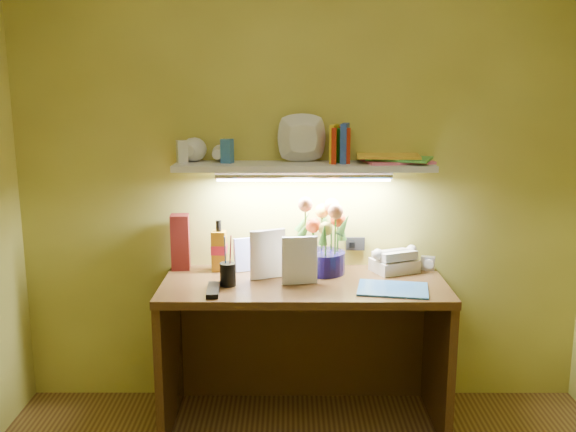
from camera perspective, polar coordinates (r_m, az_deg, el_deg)
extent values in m
cube|color=#371E0F|center=(3.31, 1.40, -12.05)|extent=(1.40, 0.60, 0.75)
cube|color=silver|center=(3.45, 12.32, -4.11)|extent=(0.08, 0.06, 0.07)
cube|color=#5B1512|center=(3.40, -9.55, -2.29)|extent=(0.10, 0.10, 0.29)
cylinder|color=black|center=(3.11, -5.38, -4.49)|extent=(0.08, 0.08, 0.19)
cube|color=black|center=(3.04, -6.67, -6.55)|extent=(0.07, 0.20, 0.02)
cube|color=#2C65A8|center=(3.10, 9.30, -6.42)|extent=(0.36, 0.29, 0.01)
imported|color=white|center=(3.17, -3.39, -3.58)|extent=(0.18, 0.08, 0.25)
imported|color=silver|center=(3.10, -0.55, -4.04)|extent=(0.18, 0.04, 0.24)
cube|color=silver|center=(3.23, 1.41, 4.43)|extent=(1.30, 0.25, 0.03)
imported|color=silver|center=(3.28, -8.79, 5.53)|extent=(0.15, 0.15, 0.10)
imported|color=silver|center=(3.26, -6.34, 5.40)|extent=(0.10, 0.10, 0.08)
imported|color=silver|center=(3.23, 1.35, 5.24)|extent=(0.27, 0.27, 0.06)
cube|color=silver|center=(3.29, -9.39, 5.67)|extent=(0.06, 0.06, 0.11)
cube|color=#2C65A8|center=(3.25, -5.43, 5.77)|extent=(0.07, 0.06, 0.12)
cube|color=#A8240D|center=(3.24, 4.07, 6.30)|extent=(0.03, 0.12, 0.18)
cube|color=yellow|center=(3.25, 4.14, 6.42)|extent=(0.06, 0.12, 0.19)
cube|color=#2545A1|center=(3.26, 5.07, 6.46)|extent=(0.06, 0.15, 0.20)
cube|color=#208923|center=(3.25, 4.64, 6.24)|extent=(0.06, 0.11, 0.17)
cube|color=#A8240D|center=(3.27, 4.95, 6.31)|extent=(0.06, 0.13, 0.18)
cube|color=pink|center=(3.32, 9.63, 4.85)|extent=(0.37, 0.30, 0.01)
cube|color=#50B951|center=(3.31, 9.92, 5.05)|extent=(0.36, 0.32, 0.01)
cube|color=gold|center=(3.30, 8.88, 5.32)|extent=(0.33, 0.26, 0.01)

